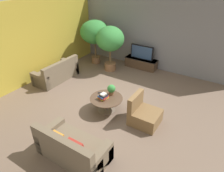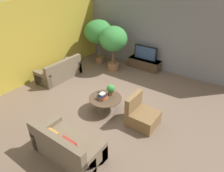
{
  "view_description": "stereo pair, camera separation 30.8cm",
  "coord_description": "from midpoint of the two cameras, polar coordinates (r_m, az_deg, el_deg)",
  "views": [
    {
      "loc": [
        3.17,
        -4.73,
        3.83
      ],
      "look_at": [
        0.16,
        0.03,
        0.55
      ],
      "focal_mm": 32.0,
      "sensor_mm": 36.0,
      "label": 1
    },
    {
      "loc": [
        3.42,
        -4.56,
        3.83
      ],
      "look_at": [
        0.16,
        0.03,
        0.55
      ],
      "focal_mm": 32.0,
      "sensor_mm": 36.0,
      "label": 2
    }
  ],
  "objects": [
    {
      "name": "media_console",
      "position": [
        9.07,
        10.22,
        6.31
      ],
      "size": [
        1.44,
        0.5,
        0.43
      ],
      "color": "#473323",
      "rests_on": "ground"
    },
    {
      "name": "coffee_table",
      "position": [
        6.17,
        -0.48,
        -4.47
      ],
      "size": [
        1.01,
        1.01,
        0.46
      ],
      "color": "#756656",
      "rests_on": "ground"
    },
    {
      "name": "side_wall_left",
      "position": [
        8.47,
        -17.82,
        12.86
      ],
      "size": [
        0.12,
        7.4,
        3.0
      ],
      "primitive_type": "cube",
      "color": "gold",
      "rests_on": "ground"
    },
    {
      "name": "remote_black",
      "position": [
        6.33,
        -2.11,
        -1.9
      ],
      "size": [
        0.16,
        0.11,
        0.02
      ],
      "primitive_type": "cube",
      "rotation": [
        0.0,
        0.0,
        -1.11
      ],
      "color": "black",
      "rests_on": "coffee_table"
    },
    {
      "name": "couch_near_entry",
      "position": [
        4.92,
        -10.92,
        -16.56
      ],
      "size": [
        1.68,
        0.84,
        0.84
      ],
      "rotation": [
        0.0,
        0.0,
        3.14
      ],
      "color": "brown",
      "rests_on": "ground"
    },
    {
      "name": "potted_palm_corner",
      "position": [
        8.4,
        1.43,
        12.88
      ],
      "size": [
        1.16,
        1.16,
        1.91
      ],
      "color": "brown",
      "rests_on": "ground"
    },
    {
      "name": "television",
      "position": [
        8.88,
        10.5,
        9.26
      ],
      "size": [
        1.03,
        0.13,
        0.6
      ],
      "color": "black",
      "rests_on": "media_console"
    },
    {
      "name": "couch_by_wall",
      "position": [
        8.28,
        -13.7,
        4.0
      ],
      "size": [
        0.84,
        1.78,
        0.84
      ],
      "rotation": [
        0.0,
        0.0,
        -1.57
      ],
      "color": "brown",
      "rests_on": "ground"
    },
    {
      "name": "book_stack",
      "position": [
        6.02,
        -1.35,
        -2.93
      ],
      "size": [
        0.28,
        0.32,
        0.19
      ],
      "color": "gold",
      "rests_on": "coffee_table"
    },
    {
      "name": "potted_plant_tabletop",
      "position": [
        6.14,
        1.06,
        -0.97
      ],
      "size": [
        0.25,
        0.25,
        0.35
      ],
      "color": "brown",
      "rests_on": "coffee_table"
    },
    {
      "name": "potted_palm_tall",
      "position": [
        9.17,
        -2.81,
        15.0
      ],
      "size": [
        1.29,
        1.29,
        1.98
      ],
      "color": "brown",
      "rests_on": "ground"
    },
    {
      "name": "armchair_wicker",
      "position": [
        5.78,
        9.96,
        -8.35
      ],
      "size": [
        0.8,
        0.76,
        0.86
      ],
      "rotation": [
        0.0,
        0.0,
        1.57
      ],
      "color": "brown",
      "rests_on": "ground"
    },
    {
      "name": "back_wall_stone",
      "position": [
        8.87,
        12.78,
        14.28
      ],
      "size": [
        7.4,
        0.12,
        3.0
      ],
      "primitive_type": "cube",
      "color": "slate",
      "rests_on": "ground"
    },
    {
      "name": "ground_plane",
      "position": [
        6.86,
        0.09,
        -3.71
      ],
      "size": [
        24.0,
        24.0,
        0.0
      ],
      "primitive_type": "plane",
      "color": "brown"
    }
  ]
}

